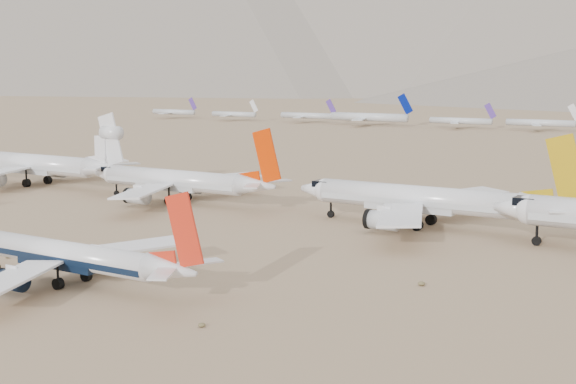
% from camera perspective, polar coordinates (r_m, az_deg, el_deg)
% --- Properties ---
extents(ground, '(7000.00, 7000.00, 0.00)m').
position_cam_1_polar(ground, '(105.47, -17.26, -7.22)').
color(ground, '#8D7152').
rests_on(ground, ground).
extents(main_airliner, '(39.93, 39.00, 14.09)m').
position_cam_1_polar(main_airliner, '(109.26, -14.93, -4.49)').
color(main_airliner, white).
rests_on(main_airliner, ground).
extents(row2_gold_tail, '(51.17, 50.04, 18.22)m').
position_cam_1_polar(row2_gold_tail, '(147.19, 9.95, -0.59)').
color(row2_gold_tail, white).
rests_on(row2_gold_tail, ground).
extents(row2_orange_tail, '(48.07, 47.03, 17.15)m').
position_cam_1_polar(row2_orange_tail, '(174.72, -7.68, 0.76)').
color(row2_orange_tail, white).
rests_on(row2_orange_tail, ground).
extents(row2_white_trijet, '(53.71, 52.49, 19.03)m').
position_cam_1_polar(row2_white_trijet, '(209.81, -17.21, 1.91)').
color(row2_white_trijet, white).
rests_on(row2_white_trijet, ground).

